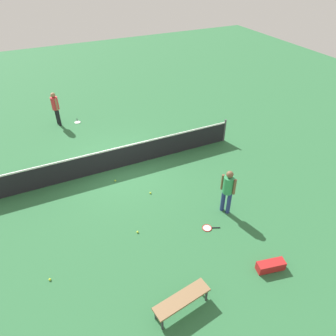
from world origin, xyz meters
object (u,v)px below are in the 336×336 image
player_far_side (55,106)px  tennis_ball_baseline (150,193)px  tennis_racket_far_player (77,122)px  equipment_bag (272,266)px  tennis_racket_near_player (208,228)px  tennis_ball_by_net (50,280)px  player_near_side (228,189)px  tennis_ball_midcourt (138,232)px  tennis_ball_stray_left (233,190)px  tennis_ball_near_player (115,181)px  courtside_bench (182,300)px

player_far_side → tennis_ball_baseline: size_ratio=25.76×
tennis_racket_far_player → player_far_side: bearing=172.1°
tennis_racket_far_player → equipment_bag: size_ratio=0.71×
tennis_racket_near_player → tennis_ball_by_net: tennis_ball_by_net is taller
tennis_ball_by_net → tennis_ball_baseline: (3.88, 2.18, 0.00)m
player_near_side → tennis_ball_midcourt: (-3.06, 0.34, -0.98)m
tennis_racket_near_player → tennis_ball_baseline: tennis_ball_baseline is taller
tennis_racket_near_player → equipment_bag: equipment_bag is taller
player_far_side → tennis_ball_baseline: (2.12, -6.86, -0.98)m
tennis_ball_by_net → tennis_ball_baseline: 4.45m
tennis_racket_near_player → tennis_ball_stray_left: (1.84, 1.22, 0.02)m
tennis_ball_near_player → courtside_bench: (-0.04, -5.69, 0.38)m
tennis_ball_by_net → tennis_ball_baseline: bearing=29.3°
player_far_side → tennis_ball_midcourt: 8.57m
tennis_ball_stray_left → tennis_racket_near_player: bearing=-146.4°
equipment_bag → player_far_side: bearing=109.4°
player_near_side → tennis_racket_near_player: bearing=-154.7°
player_far_side → tennis_racket_near_player: (3.16, -9.23, -1.00)m
player_near_side → tennis_racket_near_player: size_ratio=2.82×
tennis_racket_far_player → tennis_ball_baseline: (1.25, -6.74, 0.02)m
tennis_ball_midcourt → equipment_bag: (2.96, -2.87, 0.11)m
player_far_side → tennis_ball_midcourt: bearing=-83.1°
tennis_racket_far_player → courtside_bench: size_ratio=0.39×
player_near_side → tennis_ball_baseline: 2.92m
player_near_side → tennis_ball_by_net: bearing=-177.5°
player_far_side → tennis_ball_baseline: bearing=-72.8°
tennis_ball_stray_left → tennis_ball_midcourt: bearing=-173.7°
tennis_ball_midcourt → equipment_bag: equipment_bag is taller
tennis_racket_near_player → tennis_ball_baseline: size_ratio=9.14×
player_far_side → tennis_ball_near_player: (1.17, -5.61, -0.98)m
player_near_side → tennis_ball_stray_left: 1.55m
tennis_ball_stray_left → tennis_ball_by_net: bearing=-171.3°
tennis_ball_baseline → tennis_ball_stray_left: 3.10m
tennis_ball_baseline → courtside_bench: courtside_bench is taller
tennis_ball_by_net → tennis_ball_midcourt: size_ratio=1.00×
player_near_side → player_far_side: (-4.09, 8.79, 0.00)m
player_near_side → tennis_racket_far_player: bearing=110.4°
tennis_ball_by_net → tennis_ball_midcourt: 2.85m
tennis_ball_near_player → tennis_ball_stray_left: 4.52m
tennis_ball_baseline → equipment_bag: 4.83m
tennis_ball_baseline → courtside_bench: (-0.99, -4.45, 0.38)m
player_near_side → tennis_ball_near_player: size_ratio=25.76×
tennis_racket_near_player → tennis_ball_near_player: size_ratio=9.14×
tennis_racket_near_player → tennis_ball_baseline: 2.59m
player_far_side → tennis_ball_stray_left: 9.49m
tennis_racket_near_player → tennis_ball_near_player: 4.13m
player_near_side → tennis_ball_baseline: bearing=135.5°
tennis_racket_far_player → tennis_ball_midcourt: (0.16, -8.33, 0.02)m
player_far_side → tennis_ball_by_net: player_far_side is taller
tennis_ball_stray_left → equipment_bag: size_ratio=0.08×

